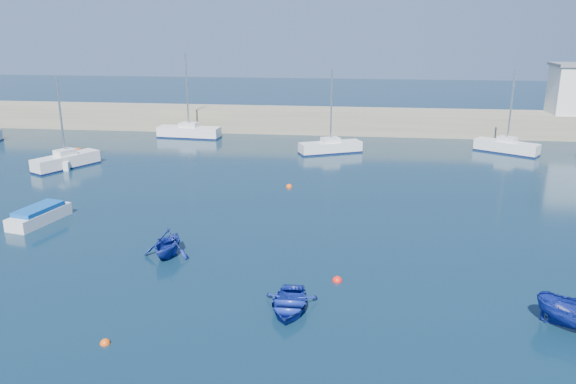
# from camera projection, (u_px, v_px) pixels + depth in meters

# --- Properties ---
(ground) EXTENTS (220.00, 220.00, 0.00)m
(ground) POSITION_uv_depth(u_px,v_px,m) (227.00, 365.00, 20.49)
(ground) COLOR #0C2335
(ground) RESTS_ON ground
(back_wall) EXTENTS (96.00, 4.50, 2.60)m
(back_wall) POSITION_uv_depth(u_px,v_px,m) (318.00, 121.00, 63.80)
(back_wall) COLOR gray
(back_wall) RESTS_ON ground
(sailboat_3) EXTENTS (4.16, 5.84, 7.77)m
(sailboat_3) POSITION_uv_depth(u_px,v_px,m) (66.00, 161.00, 48.08)
(sailboat_3) COLOR silver
(sailboat_3) RESTS_ON ground
(sailboat_5) EXTENTS (6.90, 2.45, 8.94)m
(sailboat_5) POSITION_uv_depth(u_px,v_px,m) (189.00, 132.00, 60.84)
(sailboat_5) COLOR silver
(sailboat_5) RESTS_ON ground
(sailboat_6) EXTENTS (6.13, 4.05, 7.94)m
(sailboat_6) POSITION_uv_depth(u_px,v_px,m) (330.00, 147.00, 53.64)
(sailboat_6) COLOR silver
(sailboat_6) RESTS_ON ground
(sailboat_7) EXTENTS (5.81, 4.55, 7.84)m
(sailboat_7) POSITION_uv_depth(u_px,v_px,m) (506.00, 147.00, 53.64)
(sailboat_7) COLOR silver
(sailboat_7) RESTS_ON ground
(motorboat_1) EXTENTS (2.33, 4.44, 1.04)m
(motorboat_1) POSITION_uv_depth(u_px,v_px,m) (39.00, 215.00, 34.97)
(motorboat_1) COLOR silver
(motorboat_1) RESTS_ON ground
(motorboat_2) EXTENTS (2.68, 5.32, 1.05)m
(motorboat_2) POSITION_uv_depth(u_px,v_px,m) (67.00, 159.00, 49.38)
(motorboat_2) COLOR silver
(motorboat_2) RESTS_ON ground
(dinghy_center) EXTENTS (2.36, 3.30, 0.68)m
(dinghy_center) POSITION_uv_depth(u_px,v_px,m) (289.00, 304.00, 24.24)
(dinghy_center) COLOR navy
(dinghy_center) RESTS_ON ground
(dinghy_left) EXTENTS (2.66, 3.03, 1.52)m
(dinghy_left) POSITION_uv_depth(u_px,v_px,m) (167.00, 243.00, 29.81)
(dinghy_left) COLOR navy
(dinghy_left) RESTS_ON ground
(buoy_0) EXTENTS (0.41, 0.41, 0.41)m
(buoy_0) POSITION_uv_depth(u_px,v_px,m) (105.00, 344.00, 21.85)
(buoy_0) COLOR #E34B0B
(buoy_0) RESTS_ON ground
(buoy_1) EXTENTS (0.49, 0.49, 0.49)m
(buoy_1) POSITION_uv_depth(u_px,v_px,m) (337.00, 281.00, 27.15)
(buoy_1) COLOR red
(buoy_1) RESTS_ON ground
(buoy_3) EXTENTS (0.50, 0.50, 0.50)m
(buoy_3) POSITION_uv_depth(u_px,v_px,m) (289.00, 187.00, 42.61)
(buoy_3) COLOR #E34B0B
(buoy_3) RESTS_ON ground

